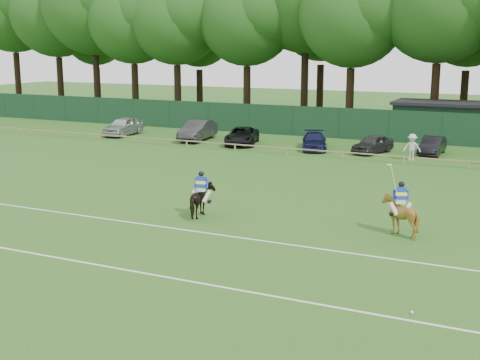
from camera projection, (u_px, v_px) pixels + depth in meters
The scene contains 18 objects.
ground at pixel (199, 224), 27.24m from camera, with size 160.00×160.00×0.00m, color #1E4C14.
horse_dark at pixel (202, 201), 28.29m from camera, with size 0.79×1.74×1.47m, color black.
horse_chestnut at pixel (400, 215), 25.58m from camera, with size 1.32×1.49×1.64m, color brown.
sedan_silver at pixel (123, 126), 53.63m from camera, with size 1.81×4.51×1.54m, color #B1B4B6.
sedan_grey at pixel (197, 130), 50.86m from camera, with size 1.68×4.82×1.59m, color #2C2C2F.
suv_black at pixel (242, 136), 48.74m from camera, with size 2.17×4.71×1.31m, color black.
sedan_navy at pixel (314, 141), 46.43m from camera, with size 1.72×4.22×1.22m, color #111438.
hatch_grey at pixel (373, 144), 44.92m from camera, with size 1.51×3.75×1.28m, color #2C2C2F.
estate_black at pixel (432, 146), 44.22m from camera, with size 1.32×3.77×1.24m, color black.
spectator_left at pixel (412, 147), 42.01m from camera, with size 1.13×0.65×1.75m, color beige.
rider_dark at pixel (201, 186), 28.14m from camera, with size 0.93×0.44×1.41m.
rider_chestnut at pixel (401, 197), 25.41m from camera, with size 0.98×0.54×2.05m.
polo_ball at pixel (412, 312), 18.20m from camera, with size 0.09×0.09×0.09m, color silver.
pitch_lines at pixel (154, 247), 24.14m from camera, with size 60.00×5.10×0.01m.
pitch_rail at pixel (329, 151), 43.06m from camera, with size 62.10×0.10×0.50m.
perimeter_fence at pixel (364, 124), 50.84m from camera, with size 92.08×0.08×2.50m.
utility_shed at pixel (448, 121), 50.92m from camera, with size 8.40×4.40×3.04m.
tree_row at pixel (408, 130), 57.34m from camera, with size 96.00×12.00×21.00m, color #26561C, non-canonical shape.
Camera 1 is at (12.81, -22.98, 7.51)m, focal length 48.00 mm.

